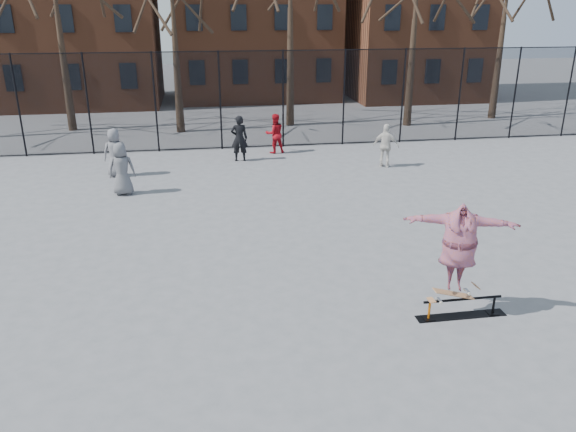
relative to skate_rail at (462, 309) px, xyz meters
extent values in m
plane|color=slate|center=(-2.52, 1.34, -0.15)|extent=(100.00, 100.00, 0.00)
cube|color=black|center=(0.00, 0.00, -0.15)|extent=(1.79, 0.27, 0.01)
cylinder|color=orange|center=(-0.66, 0.00, 0.03)|extent=(0.05, 0.05, 0.37)
cylinder|color=black|center=(0.66, 0.00, 0.03)|extent=(0.05, 0.05, 0.37)
cylinder|color=black|center=(0.00, 0.00, 0.22)|extent=(1.58, 0.05, 0.05)
imported|color=#3C3C96|center=(-0.21, 0.00, 1.20)|extent=(2.18, 1.19, 1.71)
imported|color=#5B5B5F|center=(-7.33, 8.79, 0.69)|extent=(0.83, 0.55, 1.69)
imported|color=black|center=(-3.33, 12.33, 0.73)|extent=(0.65, 0.43, 1.76)
imported|color=#AD0F19|center=(-1.82, 13.34, 0.64)|extent=(0.88, 0.74, 1.59)
imported|color=silver|center=(1.95, 10.58, 0.65)|extent=(1.02, 0.80, 1.61)
imported|color=slate|center=(-7.78, 10.91, 0.70)|extent=(0.85, 0.56, 1.71)
cylinder|color=black|center=(-11.72, 14.34, 1.85)|extent=(0.07, 0.07, 4.00)
cylinder|color=black|center=(-9.12, 14.34, 1.85)|extent=(0.07, 0.07, 4.00)
cylinder|color=black|center=(-6.52, 14.34, 1.85)|extent=(0.07, 0.07, 4.00)
cylinder|color=black|center=(-3.92, 14.34, 1.85)|extent=(0.07, 0.07, 4.00)
cylinder|color=black|center=(-1.32, 14.34, 1.85)|extent=(0.07, 0.07, 4.00)
cylinder|color=black|center=(1.28, 14.34, 1.85)|extent=(0.07, 0.07, 4.00)
cylinder|color=black|center=(3.88, 14.34, 1.85)|extent=(0.07, 0.07, 4.00)
cylinder|color=black|center=(6.48, 14.34, 1.85)|extent=(0.07, 0.07, 4.00)
cylinder|color=black|center=(9.08, 14.34, 1.85)|extent=(0.07, 0.07, 4.00)
cylinder|color=black|center=(11.68, 14.34, 1.85)|extent=(0.07, 0.07, 4.00)
cube|color=black|center=(-2.52, 14.34, 1.85)|extent=(34.00, 0.01, 4.00)
cylinder|color=black|center=(-2.52, 14.34, 3.81)|extent=(34.00, 0.04, 0.04)
cone|color=black|center=(-11.02, 19.14, 2.16)|extent=(0.40, 0.40, 4.62)
cone|color=black|center=(-5.52, 17.84, 2.16)|extent=(0.40, 0.40, 4.62)
cone|color=black|center=(-0.02, 19.14, 2.16)|extent=(0.40, 0.40, 4.62)
cone|color=black|center=(5.48, 17.84, 2.16)|extent=(0.40, 0.40, 4.62)
cone|color=black|center=(10.98, 19.14, 2.16)|extent=(0.40, 0.40, 4.62)
cube|color=brown|center=(8.98, 27.34, 5.35)|extent=(8.00, 7.00, 11.00)
camera|label=1|loc=(-4.85, -8.89, 5.54)|focal=35.00mm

